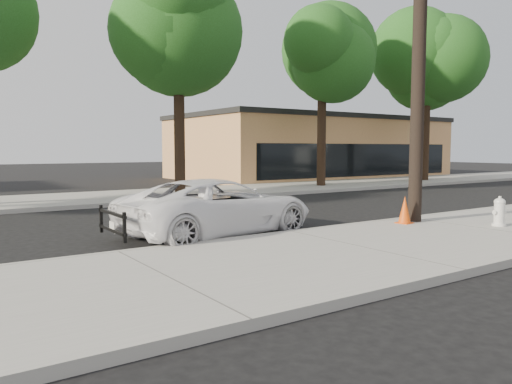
{
  "coord_description": "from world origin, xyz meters",
  "views": [
    {
      "loc": [
        -6.96,
        -10.94,
        2.02
      ],
      "look_at": [
        -0.4,
        -1.3,
        1.0
      ],
      "focal_mm": 35.0,
      "sensor_mm": 36.0,
      "label": 1
    }
  ],
  "objects_px": {
    "utility_pole": "(419,41)",
    "police_cruiser": "(219,207)",
    "fire_hydrant": "(499,212)",
    "traffic_cone": "(405,210)"
  },
  "relations": [
    {
      "from": "utility_pole",
      "to": "police_cruiser",
      "type": "xyz_separation_m",
      "value": [
        -4.79,
        1.78,
        -4.03
      ]
    },
    {
      "from": "utility_pole",
      "to": "police_cruiser",
      "type": "relative_size",
      "value": 1.89
    },
    {
      "from": "utility_pole",
      "to": "police_cruiser",
      "type": "distance_m",
      "value": 6.51
    },
    {
      "from": "fire_hydrant",
      "to": "police_cruiser",
      "type": "bearing_deg",
      "value": 160.6
    },
    {
      "from": "utility_pole",
      "to": "fire_hydrant",
      "type": "distance_m",
      "value": 4.66
    },
    {
      "from": "traffic_cone",
      "to": "fire_hydrant",
      "type": "bearing_deg",
      "value": -45.62
    },
    {
      "from": "fire_hydrant",
      "to": "traffic_cone",
      "type": "xyz_separation_m",
      "value": [
        -1.54,
        1.58,
        0.0
      ]
    },
    {
      "from": "police_cruiser",
      "to": "traffic_cone",
      "type": "relative_size",
      "value": 6.98
    },
    {
      "from": "utility_pole",
      "to": "fire_hydrant",
      "type": "relative_size",
      "value": 13.29
    },
    {
      "from": "police_cruiser",
      "to": "fire_hydrant",
      "type": "relative_size",
      "value": 7.05
    }
  ]
}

